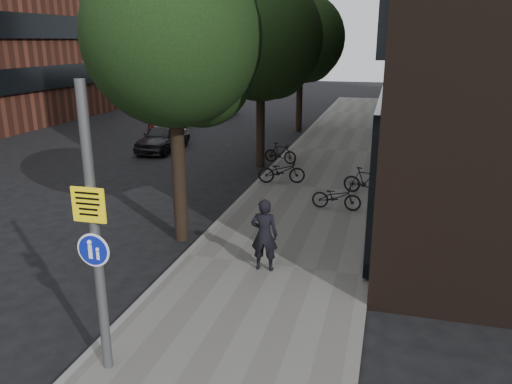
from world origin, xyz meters
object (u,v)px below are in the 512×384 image
(parked_bike_facade_near, at_px, (336,197))
(parked_car_near, at_px, (163,137))
(pedestrian, at_px, (264,235))
(signpost, at_px, (95,234))

(parked_bike_facade_near, distance_m, parked_car_near, 11.64)
(pedestrian, relative_size, parked_bike_facade_near, 1.10)
(signpost, relative_size, pedestrian, 2.69)
(signpost, bearing_deg, parked_bike_facade_near, 72.46)
(signpost, relative_size, parked_bike_facade_near, 2.98)
(signpost, height_order, pedestrian, signpost)
(parked_bike_facade_near, height_order, parked_car_near, parked_car_near)
(parked_car_near, bearing_deg, parked_bike_facade_near, -37.71)
(signpost, xyz_separation_m, pedestrian, (1.57, 4.17, -1.47))
(pedestrian, height_order, parked_bike_facade_near, pedestrian)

